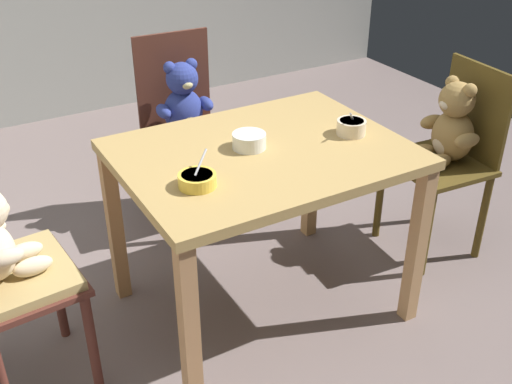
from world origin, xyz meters
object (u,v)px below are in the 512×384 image
Objects in this scene: teddy_chair_near_right at (450,138)px; porridge_bowl_cream_near_right at (351,127)px; teddy_chair_near_left at (0,261)px; porridge_bowl_white_center at (249,140)px; porridge_bowl_yellow_near_left at (197,180)px; dining_table at (263,172)px; teddy_chair_far_center at (184,113)px.

teddy_chair_near_right reaches higher than porridge_bowl_cream_near_right.
teddy_chair_near_right is at bearing 3.34° from porridge_bowl_cream_near_right.
teddy_chair_near_right is at bearing -6.84° from teddy_chair_near_left.
porridge_bowl_white_center is 0.34m from porridge_bowl_yellow_near_left.
teddy_chair_far_center reaches higher than dining_table.
porridge_bowl_white_center is (-0.04, 0.04, 0.13)m from dining_table.
porridge_bowl_cream_near_right is at bearing -12.47° from porridge_bowl_white_center.
teddy_chair_near_left is 0.70m from porridge_bowl_yellow_near_left.
dining_table is at bearing -1.15° from teddy_chair_far_center.
teddy_chair_near_right is 1.33m from porridge_bowl_yellow_near_left.
teddy_chair_far_center is 1.31m from teddy_chair_near_left.
teddy_chair_far_center is at bearing 109.11° from porridge_bowl_cream_near_right.
porridge_bowl_yellow_near_left is 1.13× the size of porridge_bowl_cream_near_right.
teddy_chair_near_right is 7.79× the size of porridge_bowl_cream_near_right.
teddy_chair_near_left is 7.41× the size of porridge_bowl_yellow_near_left.
dining_table is 0.40m from porridge_bowl_cream_near_right.
teddy_chair_near_left is 0.96m from porridge_bowl_white_center.
porridge_bowl_cream_near_right is at bearing 21.68° from teddy_chair_far_center.
teddy_chair_near_left reaches higher than porridge_bowl_yellow_near_left.
porridge_bowl_yellow_near_left is at bearing -173.48° from porridge_bowl_cream_near_right.
teddy_chair_near_right is 1.04m from porridge_bowl_white_center.
dining_table is at bearing -7.62° from teddy_chair_near_left.
porridge_bowl_yellow_near_left is at bearing -149.92° from porridge_bowl_white_center.
teddy_chair_near_left is (-1.03, -0.82, -0.01)m from teddy_chair_far_center.
teddy_chair_near_left is at bearing -48.95° from teddy_chair_far_center.
dining_table is at bearing -45.55° from porridge_bowl_white_center.
teddy_chair_far_center is at bearing 86.28° from dining_table.
porridge_bowl_yellow_near_left reaches higher than dining_table.
teddy_chair_far_center reaches higher than porridge_bowl_white_center.
teddy_chair_far_center is at bearing 33.43° from teddy_chair_near_left.
dining_table is at bearing 21.86° from porridge_bowl_yellow_near_left.
porridge_bowl_yellow_near_left is (0.64, -0.18, 0.21)m from teddy_chair_near_left.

